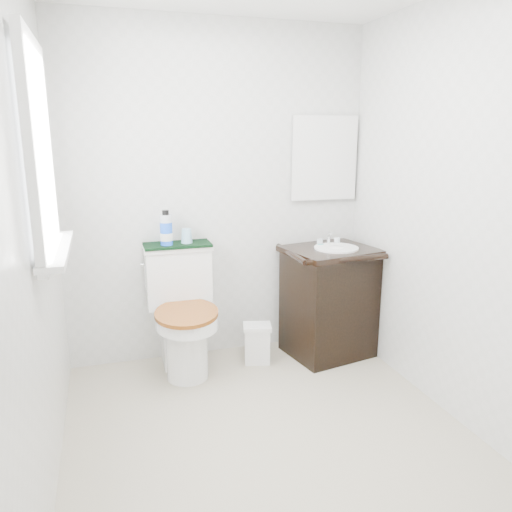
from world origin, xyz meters
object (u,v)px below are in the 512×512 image
vanity (329,299)px  mouthwash_bottle (166,229)px  cup (187,236)px  toilet (183,318)px  trash_bin (257,343)px

vanity → mouthwash_bottle: mouthwash_bottle is taller
cup → mouthwash_bottle: bearing=-170.9°
toilet → mouthwash_bottle: (-0.07, 0.10, 0.62)m
toilet → cup: 0.58m
vanity → trash_bin: vanity is taller
vanity → mouthwash_bottle: (-1.16, 0.16, 0.57)m
cup → trash_bin: bearing=-21.4°
vanity → trash_bin: (-0.56, 0.01, -0.28)m
trash_bin → cup: (-0.46, 0.18, 0.79)m
vanity → mouthwash_bottle: bearing=172.0°
vanity → trash_bin: 0.63m
toilet → cup: bearing=61.6°
trash_bin → mouthwash_bottle: bearing=165.3°
mouthwash_bottle → cup: 0.16m
vanity → mouthwash_bottle: 1.30m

